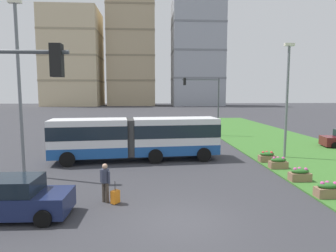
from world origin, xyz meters
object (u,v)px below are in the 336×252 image
at_px(car_navy_sedan, 11,198).
at_px(flower_planter_2, 278,163).
at_px(car_grey_wagon, 107,128).
at_px(traffic_light_far_right, 207,96).
at_px(apartment_tower_west, 73,59).
at_px(flower_planter_1, 300,174).
at_px(streetlight_median, 287,96).
at_px(streetlight_left, 19,82).
at_px(articulated_bus, 136,137).
at_px(pedestrian_crossing, 105,180).
at_px(apartment_tower_westcentre, 132,46).
at_px(flower_planter_0, 328,190).
at_px(flower_planter_3, 267,157).
at_px(rolling_suitcase, 115,197).
at_px(apartment_tower_centre, 197,53).

bearing_deg(car_navy_sedan, flower_planter_2, 25.44).
height_order(car_grey_wagon, traffic_light_far_right, traffic_light_far_right).
height_order(car_grey_wagon, apartment_tower_west, apartment_tower_west).
relative_size(flower_planter_1, streetlight_median, 0.13).
bearing_deg(streetlight_left, car_grey_wagon, 81.73).
height_order(articulated_bus, pedestrian_crossing, articulated_bus).
bearing_deg(streetlight_median, apartment_tower_westcentre, 99.73).
xyz_separation_m(car_navy_sedan, flower_planter_1, (13.43, 3.69, -0.33)).
distance_m(flower_planter_0, flower_planter_2, 5.21).
distance_m(flower_planter_0, flower_planter_3, 7.00).
height_order(car_grey_wagon, flower_planter_0, car_grey_wagon).
bearing_deg(flower_planter_2, traffic_light_far_right, 96.60).
height_order(streetlight_median, apartment_tower_west, apartment_tower_west).
bearing_deg(traffic_light_far_right, flower_planter_0, -85.11).
distance_m(car_navy_sedan, flower_planter_0, 13.49).
xyz_separation_m(rolling_suitcase, streetlight_left, (-5.81, 4.74, 5.08)).
bearing_deg(pedestrian_crossing, rolling_suitcase, -23.96).
relative_size(car_navy_sedan, car_grey_wagon, 0.98).
xyz_separation_m(rolling_suitcase, apartment_tower_centre, (19.83, 101.44, 19.57)).
height_order(streetlight_left, streetlight_median, streetlight_left).
bearing_deg(articulated_bus, car_grey_wagon, 106.36).
height_order(car_navy_sedan, traffic_light_far_right, traffic_light_far_right).
distance_m(flower_planter_1, apartment_tower_west, 108.95).
xyz_separation_m(articulated_bus, flower_planter_3, (9.03, -1.38, -1.23)).
height_order(car_navy_sedan, flower_planter_2, car_navy_sedan).
distance_m(streetlight_left, streetlight_median, 17.69).
bearing_deg(pedestrian_crossing, articulated_bus, 83.01).
bearing_deg(flower_planter_3, car_navy_sedan, -148.67).
xyz_separation_m(flower_planter_0, streetlight_left, (-15.39, 4.74, 4.96)).
distance_m(flower_planter_0, traffic_light_far_right, 20.47).
bearing_deg(apartment_tower_centre, streetlight_median, -95.13).
bearing_deg(apartment_tower_centre, apartment_tower_westcentre, 168.95).
distance_m(pedestrian_crossing, streetlight_left, 8.28).
distance_m(pedestrian_crossing, flower_planter_1, 10.32).
xyz_separation_m(flower_planter_0, apartment_tower_west, (-36.89, 103.54, 17.43)).
xyz_separation_m(car_grey_wagon, apartment_tower_west, (-23.96, 81.88, 17.11)).
relative_size(articulated_bus, flower_planter_1, 10.93).
bearing_deg(apartment_tower_westcentre, traffic_light_far_right, -81.31).
height_order(streetlight_median, apartment_tower_westcentre, apartment_tower_westcentre).
distance_m(pedestrian_crossing, traffic_light_far_right, 21.75).
distance_m(articulated_bus, car_navy_sedan, 10.56).
bearing_deg(apartment_tower_westcentre, car_navy_sedan, -89.21).
bearing_deg(car_grey_wagon, flower_planter_0, -59.17).
relative_size(traffic_light_far_right, apartment_tower_westcentre, 0.14).
xyz_separation_m(articulated_bus, apartment_tower_west, (-27.86, 95.16, 16.21)).
relative_size(pedestrian_crossing, rolling_suitcase, 1.79).
distance_m(flower_planter_1, streetlight_median, 7.45).
bearing_deg(apartment_tower_centre, articulated_bus, -101.71).
distance_m(car_grey_wagon, traffic_light_far_right, 11.92).
relative_size(flower_planter_2, streetlight_median, 0.13).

